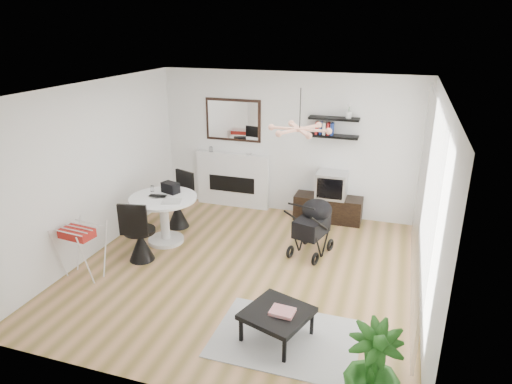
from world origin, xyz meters
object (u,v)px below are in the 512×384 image
(fireplace, at_px, (233,173))
(coffee_table, at_px, (277,314))
(tv_console, at_px, (328,208))
(crt_tv, at_px, (332,185))
(drying_rack, at_px, (82,251))
(dining_table, at_px, (164,212))
(stroller, at_px, (313,228))
(potted_plant, at_px, (372,370))

(fireplace, xyz_separation_m, coffee_table, (1.98, -3.80, -0.35))
(tv_console, relative_size, crt_tv, 2.28)
(coffee_table, bearing_deg, fireplace, 117.50)
(drying_rack, distance_m, coffee_table, 3.10)
(fireplace, height_order, drying_rack, fireplace)
(tv_console, bearing_deg, crt_tv, -4.43)
(dining_table, bearing_deg, drying_rack, -112.43)
(crt_tv, distance_m, stroller, 1.41)
(crt_tv, xyz_separation_m, stroller, (-0.06, -1.38, -0.29))
(coffee_table, height_order, potted_plant, potted_plant)
(dining_table, xyz_separation_m, potted_plant, (3.61, -2.63, -0.07))
(stroller, relative_size, coffee_table, 1.11)
(drying_rack, bearing_deg, dining_table, 73.52)
(stroller, xyz_separation_m, coffee_table, (0.04, -2.26, -0.09))
(tv_console, distance_m, drying_rack, 4.40)
(crt_tv, relative_size, coffee_table, 0.62)
(stroller, bearing_deg, tv_console, 103.88)
(drying_rack, bearing_deg, potted_plant, -10.45)
(crt_tv, bearing_deg, coffee_table, -90.45)
(tv_console, distance_m, crt_tv, 0.48)
(crt_tv, distance_m, coffee_table, 3.66)
(dining_table, relative_size, potted_plant, 1.19)
(tv_console, relative_size, dining_table, 1.12)
(coffee_table, bearing_deg, drying_rack, 171.09)
(dining_table, relative_size, coffee_table, 1.26)
(fireplace, xyz_separation_m, stroller, (1.94, -1.53, -0.26))
(fireplace, bearing_deg, dining_table, -104.69)
(drying_rack, height_order, coffee_table, drying_rack)
(dining_table, height_order, coffee_table, dining_table)
(dining_table, distance_m, potted_plant, 4.46)
(dining_table, xyz_separation_m, stroller, (2.45, 0.39, -0.12))
(tv_console, xyz_separation_m, potted_plant, (1.14, -4.40, 0.24))
(drying_rack, relative_size, potted_plant, 0.86)
(stroller, relative_size, potted_plant, 1.05)
(fireplace, distance_m, crt_tv, 2.01)
(dining_table, bearing_deg, stroller, 9.08)
(stroller, distance_m, coffee_table, 2.27)
(coffee_table, bearing_deg, stroller, 90.91)
(drying_rack, relative_size, coffee_table, 0.92)
(tv_console, xyz_separation_m, stroller, (-0.02, -1.38, 0.19))
(crt_tv, bearing_deg, fireplace, 175.56)
(stroller, bearing_deg, coffee_table, -74.30)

